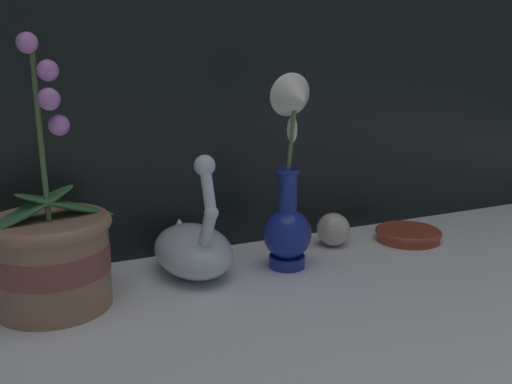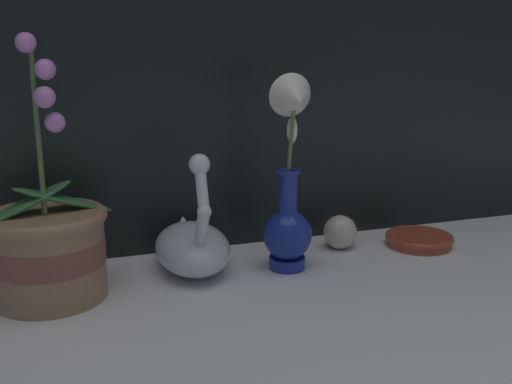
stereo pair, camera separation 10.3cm
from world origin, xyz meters
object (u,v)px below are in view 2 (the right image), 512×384
at_px(blue_vase, 289,200).
at_px(amber_dish, 419,239).
at_px(glass_sphere, 340,232).
at_px(orchid_potted_plant, 48,246).
at_px(swan_figurine, 192,244).

relative_size(blue_vase, amber_dish, 2.58).
relative_size(glass_sphere, amber_dish, 0.50).
bearing_deg(glass_sphere, amber_dish, -12.59).
bearing_deg(orchid_potted_plant, swan_figurine, 9.98).
height_order(orchid_potted_plant, glass_sphere, orchid_potted_plant).
relative_size(swan_figurine, amber_dish, 1.67).
relative_size(swan_figurine, glass_sphere, 3.37).
distance_m(blue_vase, amber_dish, 0.31).
xyz_separation_m(swan_figurine, blue_vase, (0.16, -0.05, 0.08)).
distance_m(swan_figurine, glass_sphere, 0.30).
relative_size(orchid_potted_plant, blue_vase, 1.18).
bearing_deg(blue_vase, orchid_potted_plant, 178.93).
bearing_deg(amber_dish, blue_vase, -172.65).
bearing_deg(swan_figurine, blue_vase, -16.72).
relative_size(orchid_potted_plant, amber_dish, 3.06).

